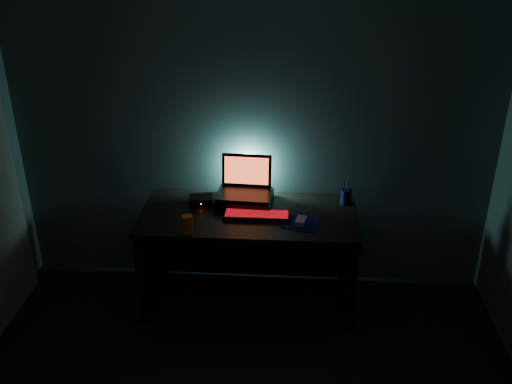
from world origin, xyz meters
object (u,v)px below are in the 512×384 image
at_px(mouse, 301,221).
at_px(pen_cup, 346,197).
at_px(keyboard, 257,215).
at_px(router, 201,200).
at_px(juice_glass, 187,224).
at_px(laptop, 245,185).

height_order(mouse, pen_cup, pen_cup).
xyz_separation_m(keyboard, router, (-0.41, 0.18, 0.01)).
xyz_separation_m(mouse, pen_cup, (0.32, 0.32, 0.03)).
bearing_deg(juice_glass, router, 87.47).
distance_m(laptop, keyboard, 0.30).
bearing_deg(juice_glass, mouse, 13.11).
bearing_deg(juice_glass, laptop, 56.72).
relative_size(laptop, router, 2.14).
xyz_separation_m(pen_cup, juice_glass, (-1.05, -0.49, 0.01)).
distance_m(mouse, pen_cup, 0.45).
xyz_separation_m(keyboard, pen_cup, (0.62, 0.25, 0.04)).
bearing_deg(keyboard, laptop, 111.75).
xyz_separation_m(keyboard, mouse, (0.30, -0.07, 0.01)).
relative_size(laptop, pen_cup, 3.65).
distance_m(mouse, juice_glass, 0.75).
bearing_deg(laptop, keyboard, -65.22).
relative_size(keyboard, juice_glass, 3.72).
xyz_separation_m(laptop, juice_glass, (-0.33, -0.50, -0.06)).
xyz_separation_m(laptop, pen_cup, (0.72, -0.01, -0.07)).
height_order(keyboard, mouse, mouse).
bearing_deg(mouse, router, 172.96).
distance_m(juice_glass, router, 0.42).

